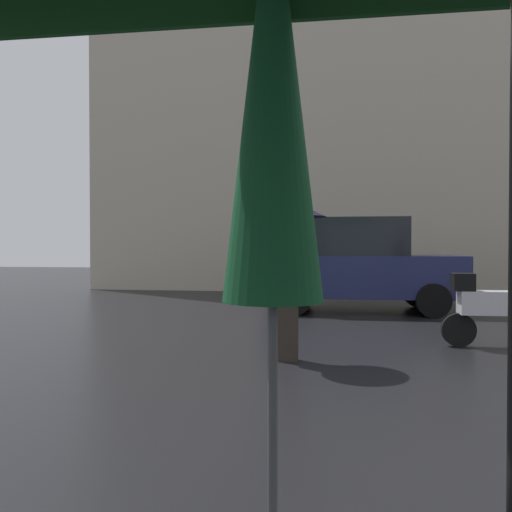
{
  "coord_description": "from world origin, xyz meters",
  "views": [
    {
      "loc": [
        -0.53,
        -2.09,
        1.37
      ],
      "look_at": [
        -1.4,
        4.03,
        1.26
      ],
      "focal_mm": 36.08,
      "sensor_mm": 36.0,
      "label": 1
    }
  ],
  "objects_px": {
    "pedestrian_with_umbrella": "(288,235)",
    "parked_scooter": "(492,307)",
    "parked_car_right": "(357,264)",
    "folded_patio_umbrella_near": "(273,104)"
  },
  "relations": [
    {
      "from": "pedestrian_with_umbrella",
      "to": "parked_scooter",
      "type": "xyz_separation_m",
      "value": [
        2.69,
        1.2,
        -0.95
      ]
    },
    {
      "from": "parked_scooter",
      "to": "parked_car_right",
      "type": "bearing_deg",
      "value": 109.05
    },
    {
      "from": "folded_patio_umbrella_near",
      "to": "parked_car_right",
      "type": "xyz_separation_m",
      "value": [
        0.79,
        9.36,
        -0.87
      ]
    },
    {
      "from": "parked_scooter",
      "to": "parked_car_right",
      "type": "relative_size",
      "value": 0.34
    },
    {
      "from": "folded_patio_umbrella_near",
      "to": "parked_scooter",
      "type": "bearing_deg",
      "value": 66.78
    },
    {
      "from": "folded_patio_umbrella_near",
      "to": "parked_car_right",
      "type": "bearing_deg",
      "value": 85.2
    },
    {
      "from": "folded_patio_umbrella_near",
      "to": "parked_car_right",
      "type": "distance_m",
      "value": 9.44
    },
    {
      "from": "pedestrian_with_umbrella",
      "to": "parked_car_right",
      "type": "bearing_deg",
      "value": -77.85
    },
    {
      "from": "pedestrian_with_umbrella",
      "to": "parked_scooter",
      "type": "bearing_deg",
      "value": -131.49
    },
    {
      "from": "pedestrian_with_umbrella",
      "to": "parked_car_right",
      "type": "xyz_separation_m",
      "value": [
        1.08,
        5.0,
        -0.51
      ]
    }
  ]
}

